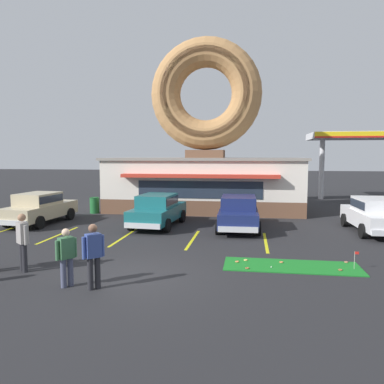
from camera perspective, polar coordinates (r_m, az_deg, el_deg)
name	(u,v)px	position (r m, az deg, el deg)	size (l,w,h in m)	color
ground_plane	(131,276)	(11.27, -9.22, -12.57)	(160.00, 160.00, 0.00)	#232326
donut_shop_building	(205,152)	(24.29, 2.07, 6.13)	(12.30, 6.75, 10.96)	brown
putting_mat	(291,266)	(12.44, 14.92, -10.87)	(4.23, 1.49, 0.03)	#197523
mini_donut_near_left	(346,262)	(13.33, 22.44, -9.84)	(0.13, 0.13, 0.04)	#A5724C
mini_donut_near_right	(246,260)	(12.71, 8.17, -10.22)	(0.13, 0.13, 0.04)	#E5C666
mini_donut_mid_left	(247,268)	(11.85, 8.41, -11.40)	(0.13, 0.13, 0.04)	brown
mini_donut_mid_centre	(237,262)	(12.49, 6.88, -10.49)	(0.13, 0.13, 0.04)	#D17F47
mini_donut_mid_right	(340,270)	(12.40, 21.67, -10.97)	(0.13, 0.13, 0.04)	brown
mini_donut_far_left	(281,262)	(12.68, 13.45, -10.36)	(0.13, 0.13, 0.04)	#D17F47
golf_ball	(271,267)	(12.08, 11.99, -11.12)	(0.04, 0.04, 0.04)	white
putting_flag_pin	(356,256)	(12.64, 23.69, -8.90)	(0.13, 0.01, 0.55)	silver
car_white	(374,214)	(18.88, 26.01, -2.99)	(2.10, 4.62, 1.60)	silver
car_teal	(158,209)	(18.58, -5.22, -2.58)	(2.24, 4.68, 1.60)	#196066
car_navy	(238,211)	(17.87, 7.10, -2.92)	(2.05, 4.59, 1.60)	navy
car_champagne	(40,207)	(20.78, -22.21, -2.11)	(2.21, 4.67, 1.60)	#BCAD89
pedestrian_leather_jacket_man	(23,239)	(12.41, -24.40, -6.58)	(0.49, 0.42, 1.77)	#232328
pedestrian_clipboard_woman	(93,253)	(10.19, -14.79, -8.98)	(0.46, 0.43, 1.73)	#232328
pedestrian_beanie_man	(66,255)	(10.60, -18.59, -9.06)	(0.42, 0.49, 1.58)	#474C66
trash_bin	(95,205)	(23.57, -14.63, -1.93)	(0.57, 0.57, 0.97)	#1E662D
gas_station_canopy	(369,138)	(32.79, 25.37, 7.41)	(9.00, 4.46, 5.30)	silver
parking_stripe_left	(59,235)	(17.65, -19.65, -6.18)	(0.12, 3.60, 0.01)	yellow
parking_stripe_mid_left	(124,237)	(16.45, -10.36, -6.79)	(0.12, 3.60, 0.01)	yellow
parking_stripe_centre	(193,240)	(15.74, 0.10, -7.26)	(0.12, 3.60, 0.01)	yellow
parking_stripe_mid_right	(266,242)	(15.58, 11.17, -7.49)	(0.12, 3.60, 0.01)	yellow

